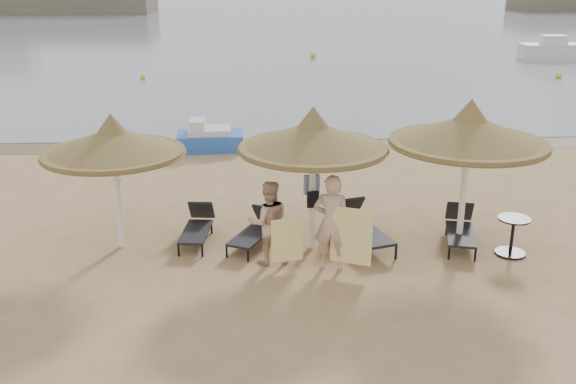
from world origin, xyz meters
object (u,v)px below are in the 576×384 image
(side_table, at_px, (512,237))
(lounger_near_right, at_px, (361,226))
(palapa_center, at_px, (313,137))
(pedal_boat, at_px, (209,138))
(person_left, at_px, (269,216))
(person_right, at_px, (332,215))
(palapa_right, at_px, (469,131))
(lounger_far_right, at_px, (460,227))
(lounger_far_left, at_px, (198,225))
(palapa_left, at_px, (113,142))
(lounger_near_left, at_px, (256,229))

(side_table, bearing_deg, lounger_near_right, 166.03)
(palapa_center, relative_size, pedal_boat, 1.40)
(palapa_center, relative_size, person_left, 1.53)
(palapa_center, bearing_deg, person_right, -74.29)
(palapa_right, height_order, person_right, palapa_right)
(lounger_near_right, distance_m, lounger_far_right, 2.15)
(palapa_center, distance_m, lounger_near_right, 2.31)
(palapa_right, bearing_deg, lounger_far_left, 173.39)
(lounger_far_right, bearing_deg, palapa_left, -167.38)
(lounger_near_left, relative_size, pedal_boat, 0.77)
(palapa_center, relative_size, side_table, 3.82)
(person_left, bearing_deg, palapa_center, -150.20)
(lounger_near_right, distance_m, person_left, 2.27)
(palapa_right, relative_size, lounger_near_left, 1.90)
(lounger_far_right, distance_m, person_left, 4.25)
(palapa_center, relative_size, lounger_far_left, 1.83)
(lounger_far_left, bearing_deg, lounger_far_right, 0.98)
(side_table, height_order, person_right, person_right)
(lounger_far_right, bearing_deg, palapa_center, -164.41)
(lounger_far_right, bearing_deg, side_table, -22.64)
(lounger_near_right, bearing_deg, lounger_near_left, 161.07)
(person_left, bearing_deg, palapa_right, -178.81)
(lounger_far_right, xyz_separation_m, side_table, (0.88, -0.64, 0.03))
(side_table, bearing_deg, palapa_center, 172.64)
(palapa_center, bearing_deg, side_table, -7.36)
(lounger_far_left, xyz_separation_m, lounger_near_left, (1.27, -0.28, -0.00))
(palapa_center, bearing_deg, palapa_left, 176.73)
(person_left, height_order, person_right, person_right)
(palapa_center, relative_size, lounger_far_right, 1.70)
(palapa_center, distance_m, pedal_boat, 8.67)
(palapa_center, xyz_separation_m, lounger_far_left, (-2.45, 0.53, -2.09))
(person_left, xyz_separation_m, person_right, (1.21, -0.35, 0.13))
(person_left, bearing_deg, palapa_left, -23.13)
(palapa_left, xyz_separation_m, lounger_near_left, (2.85, 0.03, -1.97))
(palapa_left, xyz_separation_m, pedal_boat, (1.31, 7.74, -1.93))
(lounger_near_right, relative_size, side_table, 2.51)
(side_table, distance_m, person_left, 5.05)
(palapa_left, xyz_separation_m, palapa_right, (7.15, -0.34, 0.24))
(lounger_near_left, bearing_deg, side_table, 17.03)
(palapa_left, bearing_deg, side_table, -5.34)
(lounger_far_left, distance_m, side_table, 6.63)
(person_left, bearing_deg, lounger_far_left, -45.20)
(palapa_center, relative_size, person_right, 1.36)
(lounger_near_right, xyz_separation_m, person_right, (-0.78, -1.26, 0.74))
(palapa_left, relative_size, lounger_far_left, 1.74)
(palapa_right, distance_m, lounger_far_right, 2.20)
(lounger_far_left, bearing_deg, person_left, -33.20)
(palapa_left, relative_size, lounger_near_right, 1.44)
(palapa_right, xyz_separation_m, side_table, (0.97, -0.41, -2.16))
(palapa_left, distance_m, side_table, 8.38)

